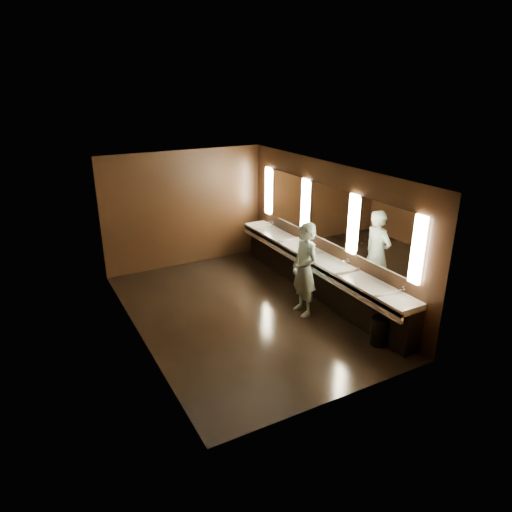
% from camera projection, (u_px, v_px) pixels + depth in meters
% --- Properties ---
extents(floor, '(6.00, 6.00, 0.00)m').
position_uv_depth(floor, '(242.00, 312.00, 9.02)').
color(floor, black).
rests_on(floor, ground).
extents(ceiling, '(4.00, 6.00, 0.02)m').
position_uv_depth(ceiling, '(240.00, 171.00, 8.02)').
color(ceiling, '#2D2D2B').
rests_on(ceiling, wall_back).
extents(wall_back, '(4.00, 0.02, 2.80)m').
position_uv_depth(wall_back, '(185.00, 209.00, 10.98)').
color(wall_back, black).
rests_on(wall_back, floor).
extents(wall_front, '(4.00, 0.02, 2.80)m').
position_uv_depth(wall_front, '(343.00, 313.00, 6.06)').
color(wall_front, black).
rests_on(wall_front, floor).
extents(wall_left, '(0.02, 6.00, 2.80)m').
position_uv_depth(wall_left, '(134.00, 265.00, 7.63)').
color(wall_left, black).
rests_on(wall_left, floor).
extents(wall_right, '(0.02, 6.00, 2.80)m').
position_uv_depth(wall_right, '(328.00, 230.00, 9.41)').
color(wall_right, black).
rests_on(wall_right, floor).
extents(sink_counter, '(0.55, 5.40, 1.01)m').
position_uv_depth(sink_counter, '(317.00, 272.00, 9.64)').
color(sink_counter, black).
rests_on(sink_counter, floor).
extents(mirror_band, '(0.06, 5.03, 1.15)m').
position_uv_depth(mirror_band, '(328.00, 214.00, 9.27)').
color(mirror_band, '#FFEEC0').
rests_on(mirror_band, wall_right).
extents(person, '(0.48, 0.69, 1.84)m').
position_uv_depth(person, '(304.00, 270.00, 8.69)').
color(person, '#96D6DF').
rests_on(person, floor).
extents(trash_bin, '(0.35, 0.35, 0.50)m').
position_uv_depth(trash_bin, '(380.00, 331.00, 7.86)').
color(trash_bin, black).
rests_on(trash_bin, floor).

